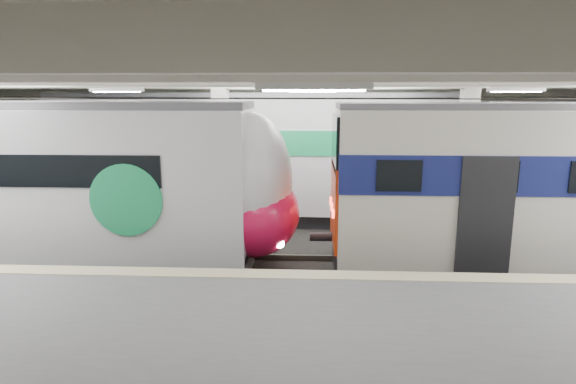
{
  "coord_description": "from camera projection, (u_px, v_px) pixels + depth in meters",
  "views": [
    {
      "loc": [
        -0.03,
        -12.8,
        4.86
      ],
      "look_at": [
        -0.69,
        1.0,
        2.0
      ],
      "focal_mm": 30.0,
      "sensor_mm": 36.0,
      "label": 1
    }
  ],
  "objects": [
    {
      "name": "modern_emu",
      "position": [
        62.0,
        187.0,
        13.36
      ],
      "size": [
        14.46,
        2.98,
        4.63
      ],
      "color": "silver",
      "rests_on": "ground"
    },
    {
      "name": "far_train",
      "position": [
        255.0,
        155.0,
        18.47
      ],
      "size": [
        15.53,
        3.84,
        4.86
      ],
      "rotation": [
        0.0,
        0.0,
        -0.05
      ],
      "color": "silver",
      "rests_on": "ground"
    },
    {
      "name": "station_hall",
      "position": [
        312.0,
        164.0,
        11.14
      ],
      "size": [
        36.0,
        24.0,
        5.75
      ],
      "color": "black",
      "rests_on": "ground"
    }
  ]
}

